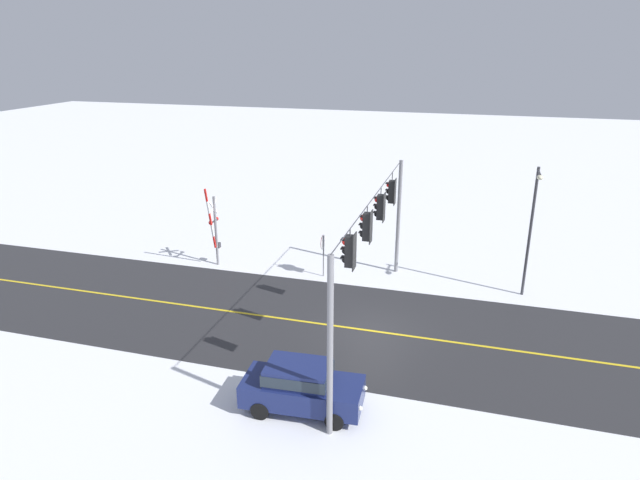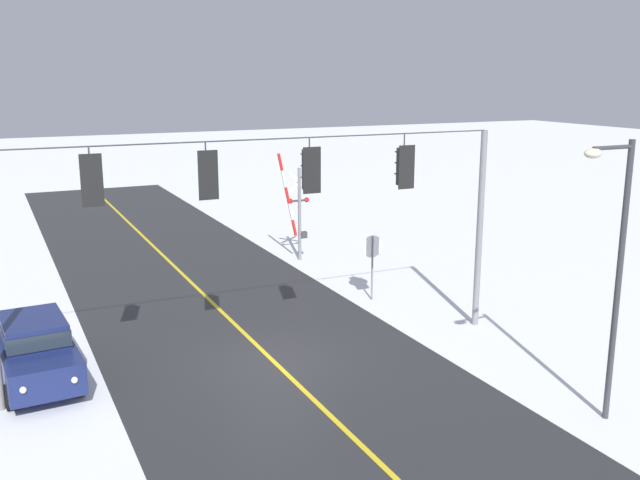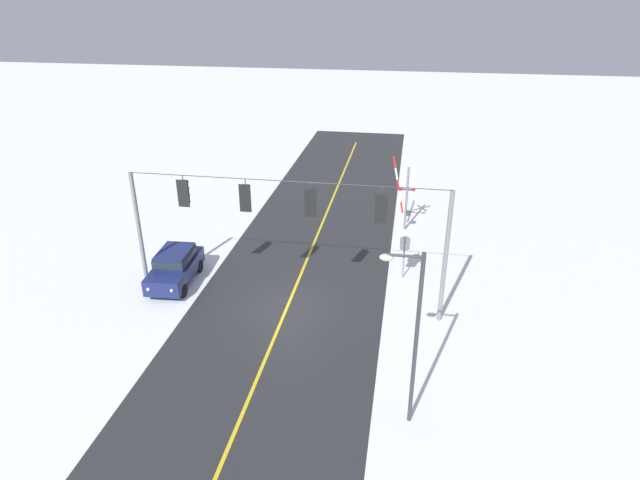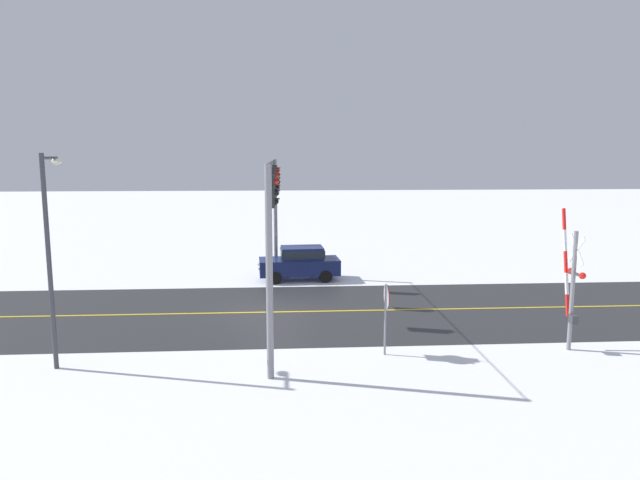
{
  "view_description": "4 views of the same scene",
  "coord_description": "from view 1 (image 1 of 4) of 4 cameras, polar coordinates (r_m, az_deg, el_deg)",
  "views": [
    {
      "loc": [
        21.43,
        3.85,
        11.99
      ],
      "look_at": [
        -1.9,
        -2.89,
        3.3
      ],
      "focal_mm": 31.29,
      "sensor_mm": 36.0,
      "label": 1
    },
    {
      "loc": [
        6.84,
        17.61,
        7.87
      ],
      "look_at": [
        -2.77,
        -2.73,
        2.63
      ],
      "focal_mm": 40.22,
      "sensor_mm": 36.0,
      "label": 2
    },
    {
      "loc": [
        -5.15,
        21.18,
        13.65
      ],
      "look_at": [
        -1.24,
        -1.79,
        2.71
      ],
      "focal_mm": 30.3,
      "sensor_mm": 36.0,
      "label": 3
    },
    {
      "loc": [
        -22.88,
        -0.41,
        6.46
      ],
      "look_at": [
        -1.71,
        -1.78,
        3.26
      ],
      "focal_mm": 32.0,
      "sensor_mm": 36.0,
      "label": 4
    }
  ],
  "objects": [
    {
      "name": "railroad_crossing",
      "position": [
        31.42,
        -10.73,
        1.34
      ],
      "size": [
        1.47,
        0.31,
        4.66
      ],
      "color": "gray",
      "rests_on": "ground"
    },
    {
      "name": "streetlamp_near",
      "position": [
        28.32,
        20.86,
        1.8
      ],
      "size": [
        1.39,
        0.28,
        6.5
      ],
      "color": "#38383D",
      "rests_on": "ground"
    },
    {
      "name": "ground_plane",
      "position": [
        24.85,
        5.26,
        -9.25
      ],
      "size": [
        160.0,
        160.0,
        0.0
      ],
      "primitive_type": "plane",
      "color": "white"
    },
    {
      "name": "lane_centre_line",
      "position": [
        24.64,
        19.32,
        -10.63
      ],
      "size": [
        0.14,
        72.0,
        0.01
      ],
      "primitive_type": "cube",
      "color": "gold",
      "rests_on": "ground"
    },
    {
      "name": "road_asphalt",
      "position": [
        24.65,
        19.32,
        -10.65
      ],
      "size": [
        9.0,
        80.0,
        0.01
      ],
      "primitive_type": "cube",
      "color": "#28282B",
      "rests_on": "ground"
    },
    {
      "name": "signal_span",
      "position": [
        22.93,
        5.51,
        0.31
      ],
      "size": [
        14.2,
        0.47,
        6.22
      ],
      "color": "gray",
      "rests_on": "ground"
    },
    {
      "name": "stop_sign",
      "position": [
        29.57,
        0.32,
        -0.65
      ],
      "size": [
        0.8,
        0.09,
        2.35
      ],
      "color": "gray",
      "rests_on": "ground"
    },
    {
      "name": "parked_car_navy",
      "position": [
        19.59,
        -1.95,
        -14.62
      ],
      "size": [
        2.02,
        4.28,
        1.74
      ],
      "color": "navy",
      "rests_on": "ground"
    }
  ]
}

